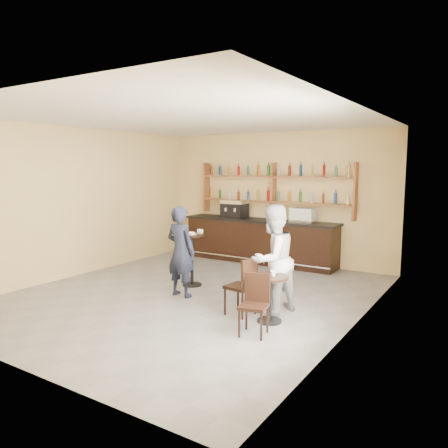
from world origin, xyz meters
The scene contains 23 objects.
floor centered at (0.00, 0.00, 0.00)m, with size 7.00×7.00×0.00m, color slate.
ceiling centered at (0.00, 0.00, 3.20)m, with size 7.00×7.00×0.00m, color white.
wall_back centered at (0.00, 3.50, 1.60)m, with size 7.00×7.00×0.00m, color #E8C783.
wall_front centered at (0.00, -3.50, 1.60)m, with size 7.00×7.00×0.00m, color #E8C783.
wall_left centered at (-3.00, 0.00, 1.60)m, with size 7.00×7.00×0.00m, color #E8C783.
wall_right centered at (3.00, 0.00, 1.60)m, with size 7.00×7.00×0.00m, color #E8C783.
window_pane centered at (2.99, -1.20, 1.70)m, with size 2.00×2.00×0.00m, color white.
window_frame centered at (2.99, -1.20, 1.70)m, with size 0.04×1.70×2.10m, color black, non-canonical shape.
shelf_unit centered at (0.00, 3.37, 1.81)m, with size 4.00×0.26×1.40m, color brown, non-canonical shape.
liquor_bottles centered at (0.00, 3.37, 1.98)m, with size 3.68×0.10×1.00m, color #8C5919, non-canonical shape.
bar_counter centered at (-0.25, 3.15, 0.54)m, with size 3.97×0.78×1.08m, color black, non-canonical shape.
espresso_machine centered at (-0.98, 3.15, 1.30)m, with size 0.63×0.40×0.45m, color black, non-canonical shape.
pastry_case centered at (0.89, 3.15, 1.24)m, with size 0.56×0.45×0.34m, color silver, non-canonical shape.
pedestal_table centered at (-0.38, 0.52, 0.52)m, with size 0.50×0.50×1.04m, color black, non-canonical shape.
napkin centered at (-0.38, 0.52, 1.04)m, with size 0.17×0.17×0.00m, color white.
donut centered at (-0.37, 0.51, 1.06)m, with size 0.13×0.13×0.04m, color #D8904F.
cup_pedestal centered at (-0.24, 0.62, 1.08)m, with size 0.12×0.12×0.10m, color white.
man_main centered at (-0.12, -0.16, 0.83)m, with size 0.61×0.40×1.66m, color black.
cafe_table centered at (1.86, -0.51, 0.36)m, with size 0.57×0.57×0.72m, color black, non-canonical shape.
cup_cafe centered at (1.91, -0.51, 0.77)m, with size 0.09×0.09×0.09m, color white.
chair_west centered at (1.31, -0.46, 0.47)m, with size 0.41×0.41×0.94m, color black, non-canonical shape.
chair_south centered at (1.91, -1.11, 0.43)m, with size 0.37×0.37×0.86m, color black, non-canonical shape.
patron_second centered at (1.70, -0.10, 0.88)m, with size 0.86×0.67×1.77m, color #A4A3A9.
Camera 1 is at (4.73, -6.31, 2.36)m, focal length 35.00 mm.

